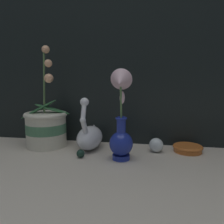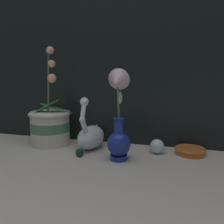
% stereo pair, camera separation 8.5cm
% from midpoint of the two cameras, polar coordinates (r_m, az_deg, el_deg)
% --- Properties ---
extents(ground_plane, '(2.80, 2.80, 0.00)m').
position_cam_midpoint_polar(ground_plane, '(0.77, 0.73, -13.50)').
color(ground_plane, '#BCB2A3').
extents(window_backdrop, '(2.80, 0.03, 1.20)m').
position_cam_midpoint_polar(window_backdrop, '(1.03, 5.21, 26.03)').
color(window_backdrop, black).
rests_on(window_backdrop, ground_plane).
extents(orchid_potted_plant, '(0.22, 0.18, 0.43)m').
position_cam_midpoint_polar(orchid_potted_plant, '(1.00, -13.50, -3.20)').
color(orchid_potted_plant, beige).
rests_on(orchid_potted_plant, ground_plane).
extents(swan_figurine, '(0.10, 0.20, 0.22)m').
position_cam_midpoint_polar(swan_figurine, '(0.92, -2.84, -6.15)').
color(swan_figurine, white).
rests_on(swan_figurine, ground_plane).
extents(blue_vase, '(0.09, 0.11, 0.33)m').
position_cam_midpoint_polar(blue_vase, '(0.77, 4.86, -3.90)').
color(blue_vase, navy).
rests_on(blue_vase, ground_plane).
extents(glass_sphere, '(0.06, 0.06, 0.06)m').
position_cam_midpoint_polar(glass_sphere, '(0.89, 14.39, -8.73)').
color(glass_sphere, silver).
rests_on(glass_sphere, ground_plane).
extents(amber_dish, '(0.12, 0.12, 0.03)m').
position_cam_midpoint_polar(amber_dish, '(0.93, 22.28, -9.31)').
color(amber_dish, '#C66628').
rests_on(amber_dish, ground_plane).
extents(glass_bauble, '(0.03, 0.03, 0.03)m').
position_cam_midpoint_polar(glass_bauble, '(0.84, -5.59, -10.52)').
color(glass_bauble, '#142D23').
rests_on(glass_bauble, ground_plane).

